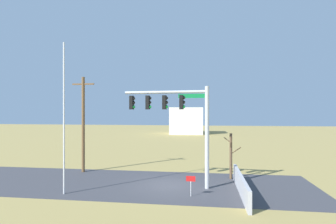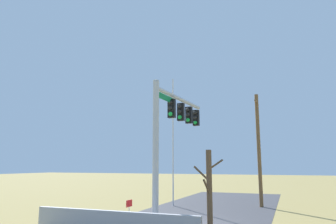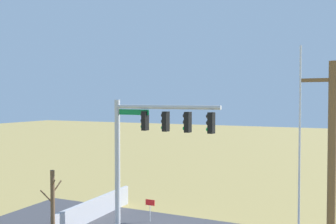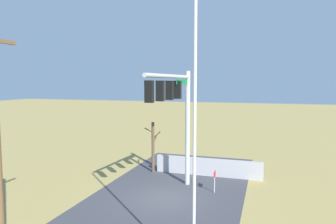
{
  "view_description": "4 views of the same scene",
  "coord_description": "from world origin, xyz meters",
  "views": [
    {
      "loc": [
        2.56,
        -18.62,
        5.1
      ],
      "look_at": [
        0.05,
        -0.62,
        5.06
      ],
      "focal_mm": 29.02,
      "sensor_mm": 36.0,
      "label": 1
    },
    {
      "loc": [
        15.44,
        5.03,
        2.91
      ],
      "look_at": [
        -0.28,
        -1.07,
        5.78
      ],
      "focal_mm": 33.15,
      "sensor_mm": 36.0,
      "label": 2
    },
    {
      "loc": [
        -7.96,
        16.17,
        6.77
      ],
      "look_at": [
        -0.06,
        -0.95,
        6.15
      ],
      "focal_mm": 40.53,
      "sensor_mm": 36.0,
      "label": 3
    },
    {
      "loc": [
        -15.23,
        -5.0,
        6.12
      ],
      "look_at": [
        -0.69,
        -0.38,
        4.67
      ],
      "focal_mm": 33.57,
      "sensor_mm": 36.0,
      "label": 4
    }
  ],
  "objects": [
    {
      "name": "flagpole",
      "position": [
        -6.11,
        -2.94,
        4.68
      ],
      "size": [
        0.1,
        0.1,
        9.36
      ],
      "primitive_type": "cylinder",
      "color": "silver",
      "rests_on": "ground_plane"
    },
    {
      "name": "sidewalk_corner",
      "position": [
        3.65,
        -0.53,
        0.0
      ],
      "size": [
        6.0,
        6.0,
        0.01
      ],
      "primitive_type": "cube",
      "color": "#B7B5AD",
      "rests_on": "ground_plane"
    },
    {
      "name": "retaining_fence",
      "position": [
        4.72,
        -1.4,
        0.58
      ],
      "size": [
        0.2,
        7.0,
        1.17
      ],
      "primitive_type": "cube",
      "color": "#A8A8AD",
      "rests_on": "ground_plane"
    },
    {
      "name": "bare_tree",
      "position": [
        4.45,
        2.32,
        1.78
      ],
      "size": [
        1.27,
        1.02,
        3.43
      ],
      "color": "brown",
      "rests_on": "ground_plane"
    },
    {
      "name": "open_sign",
      "position": [
        1.67,
        -2.33,
        0.91
      ],
      "size": [
        0.56,
        0.04,
        1.22
      ],
      "color": "silver",
      "rests_on": "ground_plane"
    },
    {
      "name": "ground_plane",
      "position": [
        0.0,
        0.0,
        0.0
      ],
      "size": [
        160.0,
        160.0,
        0.0
      ],
      "primitive_type": "plane",
      "color": "#9E894C"
    },
    {
      "name": "signal_mast",
      "position": [
        0.83,
        -0.39,
        4.85
      ],
      "size": [
        5.84,
        0.73,
        6.77
      ],
      "color": "#B2B5BA",
      "rests_on": "ground_plane"
    }
  ]
}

